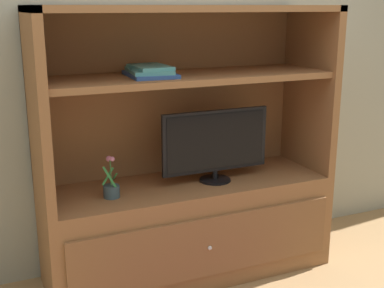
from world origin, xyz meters
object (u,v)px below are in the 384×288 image
Objects in this scene: potted_plant at (111,188)px; magazine_stack at (150,71)px; media_console at (188,197)px; tv_monitor at (216,143)px.

magazine_stack is (0.26, 0.06, 0.62)m from potted_plant.
media_console is 0.37m from tv_monitor.
media_console is 0.81m from magazine_stack.
tv_monitor is 2.85× the size of potted_plant.
potted_plant is 0.68m from magazine_stack.
potted_plant is 0.67× the size of magazine_stack.
tv_monitor is 0.67m from potted_plant.
magazine_stack is at bearing -178.18° from media_console.
tv_monitor is 0.59m from magazine_stack.
media_console is at bearing 162.08° from tv_monitor.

